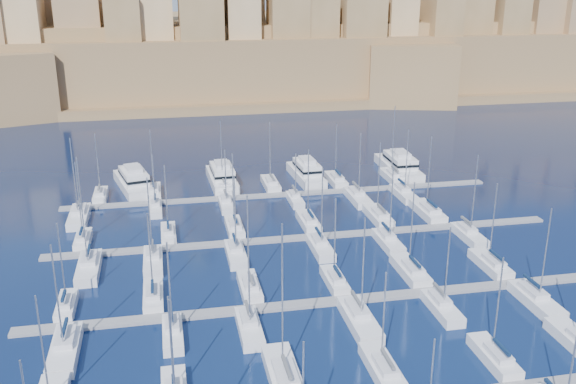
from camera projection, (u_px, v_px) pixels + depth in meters
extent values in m
plane|color=#040E32|center=(323.00, 264.00, 96.07)|extent=(600.00, 600.00, 0.00)
cube|color=slate|center=(346.00, 300.00, 84.86)|extent=(84.00, 2.00, 0.40)
cube|color=slate|center=(308.00, 237.00, 105.30)|extent=(84.00, 2.00, 0.40)
cube|color=slate|center=(283.00, 195.00, 125.73)|extent=(84.00, 2.00, 0.40)
cylinder|color=#9EA0A8|center=(43.00, 348.00, 61.54)|extent=(0.18, 0.18, 11.31)
cylinder|color=#9EA0A8|center=(171.00, 343.00, 63.49)|extent=(0.18, 0.18, 10.29)
cube|color=silver|center=(284.00, 377.00, 68.05)|extent=(3.18, 10.61, 1.73)
cube|color=silver|center=(285.00, 373.00, 66.68)|extent=(2.23, 4.78, 0.70)
cylinder|color=#9EA0A8|center=(282.00, 298.00, 65.64)|extent=(0.18, 0.18, 16.40)
cube|color=#595B60|center=(286.00, 367.00, 65.85)|extent=(0.35, 4.25, 0.35)
cube|color=silver|center=(382.00, 370.00, 69.34)|extent=(2.72, 9.06, 1.65)
cube|color=silver|center=(386.00, 365.00, 68.12)|extent=(1.90, 4.08, 0.70)
cylinder|color=#9EA0A8|center=(384.00, 318.00, 67.80)|extent=(0.18, 0.18, 10.59)
cube|color=#595B60|center=(388.00, 359.00, 67.36)|extent=(0.35, 3.63, 0.35)
cube|color=silver|center=(494.00, 358.00, 71.48)|extent=(2.55, 8.48, 1.62)
cube|color=silver|center=(499.00, 353.00, 70.32)|extent=(1.78, 3.82, 0.70)
cylinder|color=#9EA0A8|center=(498.00, 305.00, 69.80)|extent=(0.18, 0.18, 11.28)
cube|color=#0C1F3D|center=(502.00, 347.00, 69.58)|extent=(0.35, 3.39, 0.35)
cylinder|color=#9EA0A8|center=(431.00, 384.00, 57.88)|extent=(0.18, 0.18, 9.39)
cylinder|color=#9EA0A8|center=(572.00, 363.00, 59.45)|extent=(0.18, 0.18, 11.17)
cube|color=silver|center=(67.00, 307.00, 82.54)|extent=(2.27, 7.56, 1.58)
cube|color=silver|center=(65.00, 302.00, 81.48)|extent=(1.59, 3.40, 0.70)
cylinder|color=#9EA0A8|center=(62.00, 262.00, 80.93)|extent=(0.18, 0.18, 10.65)
cube|color=#0C1F3D|center=(64.00, 296.00, 80.79)|extent=(0.35, 3.02, 0.35)
cube|color=silver|center=(153.00, 297.00, 85.06)|extent=(2.58, 8.61, 1.63)
cube|color=silver|center=(153.00, 292.00, 83.89)|extent=(1.81, 3.88, 0.70)
cylinder|color=#9EA0A8|center=(150.00, 252.00, 83.45)|extent=(0.18, 0.18, 10.91)
cube|color=#0C1F3D|center=(152.00, 286.00, 83.15)|extent=(0.35, 3.45, 0.35)
cube|color=silver|center=(250.00, 288.00, 87.47)|extent=(2.60, 8.66, 1.63)
cube|color=silver|center=(250.00, 283.00, 86.29)|extent=(1.82, 3.90, 0.70)
cylinder|color=#9EA0A8|center=(248.00, 239.00, 85.62)|extent=(0.18, 0.18, 12.43)
cube|color=#595B60|center=(251.00, 278.00, 85.55)|extent=(0.35, 3.46, 0.35)
cube|color=silver|center=(335.00, 281.00, 89.38)|extent=(2.40, 7.99, 1.60)
cube|color=silver|center=(336.00, 277.00, 88.27)|extent=(1.68, 3.60, 0.70)
cylinder|color=#9EA0A8|center=(335.00, 238.00, 87.68)|extent=(0.18, 0.18, 11.31)
cube|color=#0C1F3D|center=(337.00, 271.00, 87.56)|extent=(0.35, 3.20, 0.35)
cube|color=silver|center=(410.00, 271.00, 92.30)|extent=(2.92, 9.72, 1.69)
cube|color=silver|center=(413.00, 267.00, 91.01)|extent=(2.04, 4.38, 0.70)
cylinder|color=#9EA0A8|center=(412.00, 224.00, 90.47)|extent=(0.18, 0.18, 12.56)
cube|color=#0C1F3D|center=(415.00, 261.00, 90.22)|extent=(0.35, 3.89, 0.35)
cube|color=silver|center=(490.00, 265.00, 94.34)|extent=(2.75, 9.18, 1.66)
cube|color=silver|center=(494.00, 260.00, 93.11)|extent=(1.93, 4.13, 0.70)
cylinder|color=#9EA0A8|center=(493.00, 222.00, 92.63)|extent=(0.18, 0.18, 11.67)
cube|color=#0C1F3D|center=(496.00, 255.00, 92.35)|extent=(0.35, 3.67, 0.35)
cube|color=silver|center=(65.00, 351.00, 72.68)|extent=(3.03, 10.09, 1.70)
cube|color=silver|center=(65.00, 337.00, 73.23)|extent=(2.12, 4.54, 0.70)
cylinder|color=#9EA0A8|center=(57.00, 297.00, 69.93)|extent=(0.18, 0.18, 12.51)
cube|color=#0C1F3D|center=(65.00, 327.00, 73.36)|extent=(0.35, 4.04, 0.35)
cube|color=silver|center=(173.00, 336.00, 75.97)|extent=(2.36, 7.88, 1.59)
cube|color=silver|center=(172.00, 324.00, 76.33)|extent=(1.65, 3.54, 0.70)
cylinder|color=#9EA0A8|center=(170.00, 288.00, 73.52)|extent=(0.18, 0.18, 11.41)
cube|color=#0C1F3D|center=(171.00, 314.00, 76.36)|extent=(0.35, 3.15, 0.35)
cube|color=silver|center=(249.00, 329.00, 77.25)|extent=(2.63, 8.75, 1.64)
cube|color=silver|center=(248.00, 317.00, 77.68)|extent=(1.84, 3.94, 0.70)
cylinder|color=#9EA0A8|center=(249.00, 279.00, 74.62)|extent=(0.18, 0.18, 12.18)
cube|color=#595B60|center=(248.00, 308.00, 77.75)|extent=(0.35, 3.50, 0.35)
cube|color=silver|center=(360.00, 321.00, 79.05)|extent=(3.08, 10.26, 1.71)
cube|color=silver|center=(357.00, 308.00, 79.62)|extent=(2.16, 4.62, 0.70)
cylinder|color=#9EA0A8|center=(363.00, 269.00, 76.22)|extent=(0.18, 0.18, 12.97)
cube|color=#595B60|center=(357.00, 299.00, 79.76)|extent=(0.35, 4.11, 0.35)
cube|color=silver|center=(442.00, 309.00, 81.97)|extent=(2.55, 8.51, 1.63)
cube|color=silver|center=(440.00, 298.00, 82.39)|extent=(1.79, 3.83, 0.70)
cylinder|color=#9EA0A8|center=(447.00, 267.00, 79.61)|extent=(0.18, 0.18, 10.62)
cube|color=#595B60|center=(439.00, 289.00, 82.44)|extent=(0.35, 3.41, 0.35)
cube|color=silver|center=(536.00, 302.00, 83.70)|extent=(2.97, 9.90, 1.69)
cube|color=silver|center=(533.00, 290.00, 84.24)|extent=(2.08, 4.45, 0.70)
cylinder|color=#9EA0A8|center=(545.00, 254.00, 80.99)|extent=(0.18, 0.18, 12.32)
cube|color=#0C1F3D|center=(532.00, 281.00, 84.36)|extent=(0.35, 3.96, 0.35)
cube|color=silver|center=(83.00, 241.00, 103.08)|extent=(2.35, 7.83, 1.59)
cube|color=silver|center=(82.00, 236.00, 101.99)|extent=(1.64, 3.52, 0.70)
cylinder|color=#9EA0A8|center=(79.00, 199.00, 101.22)|extent=(0.18, 0.18, 12.27)
cube|color=#0C1F3D|center=(81.00, 231.00, 101.29)|extent=(0.35, 3.13, 0.35)
cube|color=silver|center=(169.00, 234.00, 105.63)|extent=(2.37, 7.91, 1.60)
cube|color=silver|center=(168.00, 230.00, 104.53)|extent=(1.66, 3.56, 0.70)
cylinder|color=#9EA0A8|center=(166.00, 198.00, 103.98)|extent=(0.18, 0.18, 10.99)
cube|color=#0C1F3D|center=(168.00, 225.00, 103.82)|extent=(0.35, 3.16, 0.35)
cube|color=silver|center=(235.00, 228.00, 108.05)|extent=(2.63, 8.76, 1.64)
cube|color=silver|center=(235.00, 224.00, 106.87)|extent=(1.84, 3.94, 0.70)
cylinder|color=#9EA0A8|center=(233.00, 189.00, 106.25)|extent=(0.18, 0.18, 12.14)
cube|color=#0C1F3D|center=(235.00, 219.00, 106.12)|extent=(0.35, 3.50, 0.35)
cube|color=silver|center=(308.00, 223.00, 110.57)|extent=(2.72, 9.06, 1.65)
cube|color=silver|center=(310.00, 218.00, 109.35)|extent=(1.90, 4.08, 0.70)
cylinder|color=#9EA0A8|center=(308.00, 184.00, 108.79)|extent=(0.18, 0.18, 12.10)
cube|color=#0C1F3D|center=(310.00, 213.00, 108.59)|extent=(0.35, 3.62, 0.35)
cube|color=silver|center=(378.00, 217.00, 113.19)|extent=(2.89, 9.64, 1.68)
cube|color=silver|center=(380.00, 212.00, 111.91)|extent=(2.02, 4.34, 0.70)
cylinder|color=#9EA0A8|center=(379.00, 178.00, 111.35)|extent=(0.18, 0.18, 12.58)
cube|color=#595B60|center=(381.00, 208.00, 111.12)|extent=(0.35, 3.86, 0.35)
cube|color=silver|center=(427.00, 212.00, 115.38)|extent=(3.18, 10.58, 1.73)
cube|color=silver|center=(430.00, 208.00, 114.01)|extent=(2.22, 4.76, 0.70)
cylinder|color=#9EA0A8|center=(429.00, 172.00, 113.51)|extent=(0.18, 0.18, 13.02)
cube|color=#0C1F3D|center=(432.00, 203.00, 113.18)|extent=(0.35, 4.23, 0.35)
cube|color=silver|center=(89.00, 269.00, 93.09)|extent=(3.12, 10.40, 1.72)
cube|color=silver|center=(89.00, 258.00, 93.67)|extent=(2.18, 4.68, 0.70)
cylinder|color=#9EA0A8|center=(82.00, 213.00, 89.75)|extent=(0.18, 0.18, 16.08)
cube|color=#0C1F3D|center=(88.00, 250.00, 93.81)|extent=(0.35, 4.16, 0.35)
cube|color=silver|center=(153.00, 262.00, 95.33)|extent=(2.77, 9.24, 1.66)
cube|color=silver|center=(153.00, 252.00, 95.81)|extent=(1.94, 4.16, 0.70)
cylinder|color=#9EA0A8|center=(150.00, 219.00, 92.63)|extent=(0.18, 0.18, 12.51)
cube|color=#595B60|center=(152.00, 245.00, 95.91)|extent=(0.35, 3.70, 0.35)
cube|color=silver|center=(236.00, 255.00, 97.72)|extent=(2.72, 9.07, 1.65)
cube|color=silver|center=(235.00, 246.00, 98.18)|extent=(1.90, 4.08, 0.70)
cylinder|color=#9EA0A8|center=(235.00, 215.00, 95.12)|extent=(0.18, 0.18, 11.90)
cube|color=#0C1F3D|center=(235.00, 238.00, 98.26)|extent=(0.35, 3.63, 0.35)
cube|color=silver|center=(320.00, 248.00, 100.17)|extent=(2.72, 9.08, 1.65)
cube|color=silver|center=(319.00, 239.00, 100.64)|extent=(1.91, 4.09, 0.70)
cylinder|color=#9EA0A8|center=(322.00, 207.00, 97.51)|extent=(0.18, 0.18, 12.30)
cube|color=#0C1F3D|center=(319.00, 232.00, 100.72)|extent=(0.35, 3.63, 0.35)
cube|color=silver|center=(388.00, 243.00, 102.29)|extent=(2.69, 8.98, 1.65)
cube|color=silver|center=(387.00, 234.00, 102.74)|extent=(1.89, 4.04, 0.70)
cylinder|color=#9EA0A8|center=(391.00, 203.00, 99.67)|extent=(0.18, 0.18, 12.07)
cube|color=#0C1F3D|center=(386.00, 227.00, 102.82)|extent=(0.35, 3.59, 0.35)
cube|color=silver|center=(469.00, 236.00, 104.87)|extent=(2.69, 8.96, 1.65)
cube|color=silver|center=(467.00, 227.00, 105.33)|extent=(1.88, 4.03, 0.70)
cylinder|color=#9EA0A8|center=(474.00, 194.00, 102.10)|extent=(0.18, 0.18, 13.06)
cube|color=#595B60|center=(466.00, 220.00, 105.41)|extent=(0.35, 3.58, 0.35)
cube|color=silver|center=(100.00, 196.00, 123.83)|extent=(2.42, 8.08, 1.60)
cube|color=silver|center=(100.00, 192.00, 122.71)|extent=(1.70, 3.63, 0.70)
cylinder|color=#9EA0A8|center=(97.00, 163.00, 122.09)|extent=(0.18, 0.18, 11.56)
cube|color=#595B60|center=(99.00, 187.00, 122.00)|extent=(0.35, 3.23, 0.35)
cube|color=silver|center=(154.00, 192.00, 125.99)|extent=(2.60, 8.68, 1.63)
cube|color=silver|center=(154.00, 188.00, 124.81)|extent=(1.82, 3.90, 0.70)
cylinder|color=#9EA0A8|center=(152.00, 159.00, 124.24)|extent=(0.18, 0.18, 11.74)
cube|color=#0C1F3D|center=(153.00, 184.00, 124.07)|extent=(0.35, 3.47, 0.35)
cube|color=silver|center=(223.00, 188.00, 128.77)|extent=(2.78, 9.27, 1.66)
cube|color=silver|center=(223.00, 183.00, 127.53)|extent=(1.95, 4.17, 0.70)
cylinder|color=#9EA0A8|center=(221.00, 153.00, 126.89)|extent=(0.18, 0.18, 12.72)
cube|color=#595B60|center=(223.00, 179.00, 126.76)|extent=(0.35, 3.71, 0.35)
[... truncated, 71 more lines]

